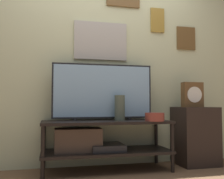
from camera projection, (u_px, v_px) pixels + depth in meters
ground_plane at (113, 178)px, 2.58m from camera, size 12.00×12.00×0.00m
wall_back at (102, 53)px, 3.24m from camera, size 6.40×0.08×2.70m
media_console at (96, 139)px, 2.86m from camera, size 1.41×0.50×0.55m
television at (103, 91)px, 3.02m from camera, size 1.16×0.05×0.65m
vase_wide_bowl at (155, 117)px, 2.84m from camera, size 0.21×0.21×0.09m
vase_tall_ceramic at (120, 108)px, 2.94m from camera, size 0.12×0.12×0.28m
side_table at (195, 136)px, 3.18m from camera, size 0.45×0.42×0.69m
mantel_clock at (192, 95)px, 3.17m from camera, size 0.25×0.11×0.30m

